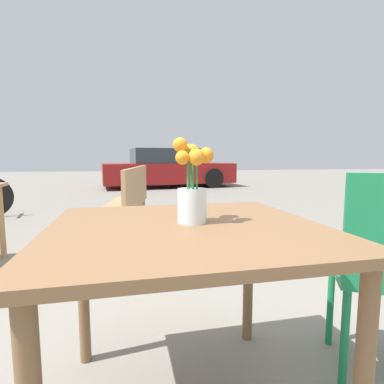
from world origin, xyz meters
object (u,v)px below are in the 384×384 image
object	(u,v)px
parked_car	(168,169)
flower_vase	(192,190)
bench_near	(128,205)
table_front	(186,250)

from	to	relation	value
parked_car	flower_vase	bearing A→B (deg)	-95.00
flower_vase	bench_near	world-z (taller)	flower_vase
bench_near	parked_car	distance (m)	6.56
bench_near	parked_car	bearing A→B (deg)	80.83
bench_near	parked_car	world-z (taller)	parked_car
flower_vase	bench_near	size ratio (longest dim) A/B	0.20
bench_near	parked_car	xyz separation A→B (m)	(1.05, 6.47, 0.13)
table_front	bench_near	bearing A→B (deg)	97.15
table_front	parked_car	xyz separation A→B (m)	(0.78, 8.61, -0.04)
flower_vase	parked_car	world-z (taller)	parked_car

